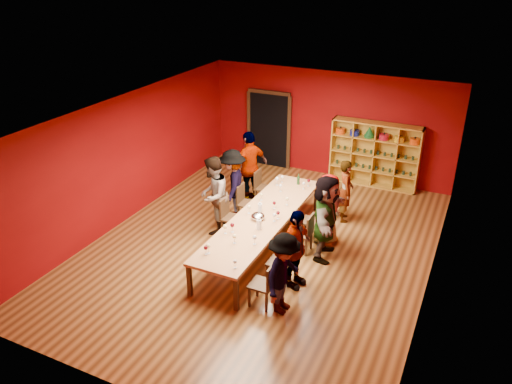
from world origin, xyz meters
TOP-DOWN VIEW (x-y plane):
  - room_shell at (0.00, 0.00)m, footprint 7.10×9.10m
  - tasting_table at (0.00, 0.00)m, footprint 1.10×4.50m
  - doorway at (-1.80, 4.43)m, footprint 1.40×0.17m
  - shelving_unit at (1.40, 4.32)m, footprint 2.40×0.40m
  - chair_person_left_2 at (-0.91, 0.18)m, footprint 0.42×0.42m
  - person_left_2 at (-1.30, 0.18)m, footprint 0.65×0.96m
  - chair_person_left_3 at (-0.91, 0.97)m, footprint 0.42×0.42m
  - person_left_3 at (-1.22, 0.97)m, footprint 0.80×1.21m
  - chair_person_left_4 at (-0.91, 1.95)m, footprint 0.42×0.42m
  - person_left_4 at (-1.24, 1.95)m, footprint 0.89×1.21m
  - chair_person_right_0 at (0.91, -1.81)m, footprint 0.42×0.42m
  - person_right_0 at (1.25, -1.81)m, footprint 0.49×1.04m
  - chair_person_right_1 at (0.91, -1.01)m, footprint 0.42×0.42m
  - person_right_1 at (1.15, -1.01)m, footprint 0.63×1.02m
  - chair_person_right_2 at (0.91, 0.22)m, footprint 0.42×0.42m
  - person_right_2 at (1.34, 0.22)m, footprint 0.71×1.77m
  - chair_person_right_3 at (0.91, 0.81)m, footprint 0.42×0.42m
  - person_right_3 at (1.21, 0.81)m, footprint 0.52×0.84m
  - chair_person_right_4 at (0.91, 1.99)m, footprint 0.42×0.42m
  - person_right_4 at (1.26, 1.99)m, footprint 0.59×0.67m
  - wine_glass_0 at (0.27, 0.74)m, footprint 0.08×0.08m
  - wine_glass_1 at (-0.03, -1.22)m, footprint 0.08×0.08m
  - wine_glass_2 at (-0.27, -0.86)m, footprint 0.09×0.09m
  - wine_glass_3 at (-0.37, -0.97)m, footprint 0.08×0.08m
  - wine_glass_4 at (-0.32, -1.81)m, footprint 0.08×0.08m
  - wine_glass_5 at (0.35, 0.05)m, footprint 0.08×0.08m
  - wine_glass_6 at (-0.30, 1.83)m, footprint 0.07×0.07m
  - wine_glass_7 at (0.34, -1.10)m, footprint 0.08×0.08m
  - wine_glass_8 at (0.37, -1.97)m, footprint 0.07×0.07m
  - wine_glass_9 at (-0.34, 0.70)m, footprint 0.07×0.07m
  - wine_glass_10 at (-0.30, -1.76)m, footprint 0.09×0.09m
  - wine_glass_11 at (0.32, -0.08)m, footprint 0.08×0.08m
  - wine_glass_12 at (0.32, 1.69)m, footprint 0.07×0.07m
  - wine_glass_13 at (0.09, 0.45)m, footprint 0.07×0.07m
  - wine_glass_14 at (0.37, 1.89)m, footprint 0.08×0.08m
  - wine_glass_15 at (-0.35, 1.62)m, footprint 0.09×0.09m
  - wine_glass_16 at (-0.13, 1.32)m, footprint 0.08×0.08m
  - wine_glass_17 at (-0.32, 0.01)m, footprint 0.08×0.08m
  - spittoon_bowl at (-0.03, -0.15)m, footprint 0.30×0.30m
  - carafe_a at (-0.13, 0.16)m, footprint 0.11×0.11m
  - carafe_b at (0.17, -0.53)m, footprint 0.13×0.13m
  - wine_bottle at (0.10, 1.88)m, footprint 0.08×0.08m

SIDE VIEW (x-z plane):
  - chair_person_left_2 at x=-0.91m, z-range 0.05..0.94m
  - chair_person_left_3 at x=-0.91m, z-range 0.05..0.94m
  - chair_person_left_4 at x=-0.91m, z-range 0.05..0.94m
  - chair_person_right_0 at x=0.91m, z-range 0.05..0.94m
  - chair_person_right_1 at x=0.91m, z-range 0.05..0.94m
  - chair_person_right_2 at x=0.91m, z-range 0.05..0.94m
  - chair_person_right_3 at x=0.91m, z-range 0.05..0.94m
  - chair_person_right_4 at x=0.91m, z-range 0.05..0.94m
  - tasting_table at x=0.00m, z-range 0.32..1.07m
  - person_right_4 at x=1.26m, z-range 0.00..1.54m
  - person_right_0 at x=1.25m, z-range 0.00..1.57m
  - person_right_1 at x=1.15m, z-range 0.00..1.62m
  - person_right_3 at x=1.21m, z-range 0.00..1.62m
  - spittoon_bowl at x=-0.03m, z-range 0.74..0.90m
  - wine_bottle at x=0.10m, z-range 0.72..0.99m
  - carafe_a at x=-0.13m, z-range 0.74..0.98m
  - person_left_3 at x=-1.22m, z-range 0.00..1.73m
  - carafe_b at x=0.17m, z-range 0.74..1.00m
  - wine_glass_8 at x=0.37m, z-range 0.79..0.96m
  - wine_glass_13 at x=0.09m, z-range 0.79..0.97m
  - wine_glass_6 at x=-0.30m, z-range 0.79..0.97m
  - wine_glass_9 at x=-0.34m, z-range 0.79..0.97m
  - wine_glass_12 at x=0.32m, z-range 0.79..0.98m
  - wine_glass_16 at x=-0.13m, z-range 0.79..0.98m
  - wine_glass_5 at x=0.35m, z-range 0.79..0.98m
  - wine_glass_14 at x=0.37m, z-range 0.79..0.99m
  - wine_glass_11 at x=0.32m, z-range 0.79..0.99m
  - wine_glass_4 at x=-0.32m, z-range 0.79..0.99m
  - wine_glass_0 at x=0.27m, z-range 0.79..0.99m
  - wine_glass_17 at x=-0.32m, z-range 0.80..1.00m
  - wine_glass_1 at x=-0.03m, z-range 0.80..1.00m
  - wine_glass_7 at x=0.34m, z-range 0.80..1.00m
  - wine_glass_3 at x=-0.37m, z-range 0.80..1.00m
  - wine_glass_2 at x=-0.27m, z-range 0.80..1.01m
  - wine_glass_15 at x=-0.35m, z-range 0.80..1.02m
  - wine_glass_10 at x=-0.30m, z-range 0.80..1.02m
  - person_left_2 at x=-1.30m, z-range 0.00..1.82m
  - person_right_2 at x=1.34m, z-range 0.00..1.86m
  - person_left_4 at x=-1.24m, z-range 0.00..1.89m
  - shelving_unit at x=1.40m, z-range 0.08..1.88m
  - doorway at x=-1.80m, z-range -0.03..2.27m
  - room_shell at x=0.00m, z-range -0.02..3.02m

